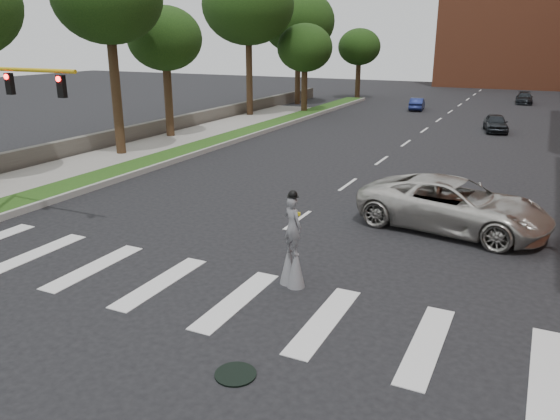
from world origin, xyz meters
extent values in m
plane|color=black|center=(0.00, 0.00, 0.00)|extent=(160.00, 160.00, 0.00)
cube|color=#204513|center=(-11.50, 20.00, 0.12)|extent=(2.00, 60.00, 0.25)
cube|color=#989892|center=(-10.45, 20.00, 0.14)|extent=(0.20, 60.00, 0.28)
cube|color=gray|center=(-14.50, 10.00, 0.09)|extent=(4.00, 60.00, 0.18)
cube|color=#534E47|center=(-17.00, 22.00, 0.55)|extent=(0.50, 56.00, 1.10)
cylinder|color=black|center=(3.00, -2.00, 0.02)|extent=(0.90, 0.90, 0.04)
cube|color=#984D30|center=(6.00, 78.00, 9.00)|extent=(26.00, 14.00, 18.00)
cylinder|color=gold|center=(-8.40, 3.00, 5.80)|extent=(5.20, 0.14, 0.14)
cube|color=black|center=(-9.00, 3.00, 5.30)|extent=(0.28, 0.18, 0.75)
cylinder|color=#FF0C0C|center=(-9.00, 2.90, 5.55)|extent=(0.18, 0.06, 0.18)
cube|color=black|center=(-6.50, 3.00, 5.30)|extent=(0.28, 0.18, 0.75)
cylinder|color=#FF0C0C|center=(-6.50, 2.90, 5.55)|extent=(0.18, 0.06, 0.18)
cylinder|color=#342315|center=(2.39, 2.51, 0.48)|extent=(0.07, 0.07, 0.97)
cylinder|color=#342315|center=(2.09, 2.64, 0.48)|extent=(0.07, 0.07, 0.97)
cone|color=#5F5E63|center=(2.39, 2.51, 0.60)|extent=(0.52, 0.52, 1.21)
cone|color=#5F5E63|center=(2.09, 2.64, 0.60)|extent=(0.52, 0.52, 1.21)
imported|color=#5F5E63|center=(2.24, 2.57, 1.82)|extent=(0.74, 0.63, 1.71)
sphere|color=black|center=(2.24, 2.57, 2.73)|extent=(0.26, 0.26, 0.26)
cylinder|color=black|center=(2.24, 2.57, 2.68)|extent=(0.34, 0.34, 0.02)
cube|color=yellow|center=(2.30, 2.70, 2.29)|extent=(0.22, 0.05, 0.10)
imported|color=beige|center=(5.62, 9.53, 0.96)|extent=(7.33, 4.26, 1.92)
imported|color=black|center=(4.97, 33.59, 0.66)|extent=(2.29, 4.08, 1.31)
imported|color=navy|center=(-3.20, 43.90, 0.59)|extent=(1.65, 3.69, 1.18)
imported|color=black|center=(6.00, 54.28, 0.59)|extent=(1.93, 4.16, 1.18)
cylinder|color=#342315|center=(-14.55, 14.45, 3.75)|extent=(0.56, 0.56, 7.50)
cylinder|color=#342315|center=(-15.55, 20.69, 2.76)|extent=(0.56, 0.56, 5.51)
ellipsoid|color=black|center=(-15.55, 20.69, 6.77)|extent=(5.04, 5.04, 4.28)
cylinder|color=#342315|center=(-15.79, 32.80, 3.75)|extent=(0.56, 0.56, 7.51)
ellipsoid|color=black|center=(-15.79, 32.80, 9.48)|extent=(7.90, 7.90, 6.71)
cylinder|color=#342315|center=(-15.88, 43.51, 3.23)|extent=(0.56, 0.56, 6.46)
ellipsoid|color=black|center=(-15.88, 43.51, 8.35)|extent=(7.55, 7.55, 6.41)
cylinder|color=#342315|center=(-12.26, 36.94, 2.33)|extent=(0.56, 0.56, 4.65)
ellipsoid|color=black|center=(-12.26, 36.94, 5.92)|extent=(5.06, 5.06, 4.30)
cylinder|color=#342315|center=(-11.65, 51.05, 2.30)|extent=(0.56, 0.56, 4.59)
ellipsoid|color=black|center=(-11.65, 51.05, 5.78)|extent=(4.77, 4.77, 4.06)
camera|label=1|loc=(8.22, -10.61, 6.90)|focal=35.00mm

